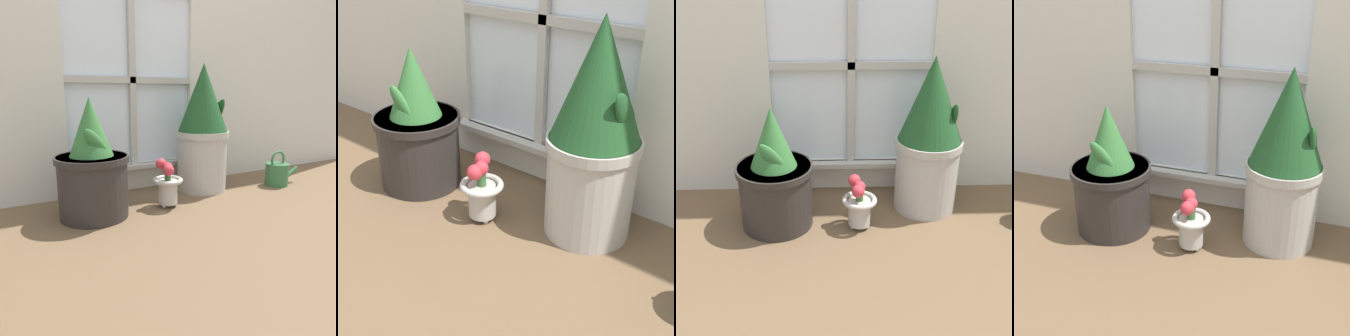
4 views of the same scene
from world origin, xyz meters
The scene contains 4 objects.
ground_plane centered at (0.00, 0.00, 0.00)m, with size 10.00×10.00×0.00m, color brown.
potted_plant_left centered at (-0.35, 0.17, 0.23)m, with size 0.34×0.34×0.56m.
potted_plant_right centered at (0.35, 0.30, 0.37)m, with size 0.31×0.31×0.74m.
flower_vase centered at (0.02, 0.12, 0.12)m, with size 0.16×0.16×0.25m.
Camera 2 is at (0.97, -0.94, 0.98)m, focal length 50.00 mm.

